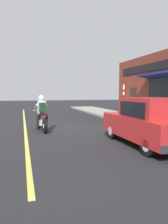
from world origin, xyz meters
TOP-DOWN VIEW (x-y plane):
  - ground_plane at (0.00, 0.00)m, footprint 80.00×80.00m
  - sidewalk_curb at (4.72, 3.00)m, footprint 2.60×22.00m
  - lane_stripe at (-1.80, 3.00)m, footprint 0.12×19.80m
  - storefront_building at (6.25, 1.02)m, footprint 1.25×11.28m
  - motorcycle_with_rider at (-1.08, -0.38)m, footprint 0.62×2.02m
  - car_hatchback at (2.06, -4.10)m, footprint 1.68×3.80m
  - fire_hydrant at (4.02, -0.93)m, footprint 0.36×0.24m

SIDE VIEW (x-z plane):
  - ground_plane at x=0.00m, z-range 0.00..0.00m
  - lane_stripe at x=-1.80m, z-range 0.00..0.01m
  - sidewalk_curb at x=4.72m, z-range 0.00..0.14m
  - fire_hydrant at x=4.02m, z-range 0.13..1.01m
  - motorcycle_with_rider at x=-1.08m, z-range -0.13..1.49m
  - car_hatchback at x=2.06m, z-range -0.02..1.55m
  - storefront_building at x=6.25m, z-range 0.01..4.21m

